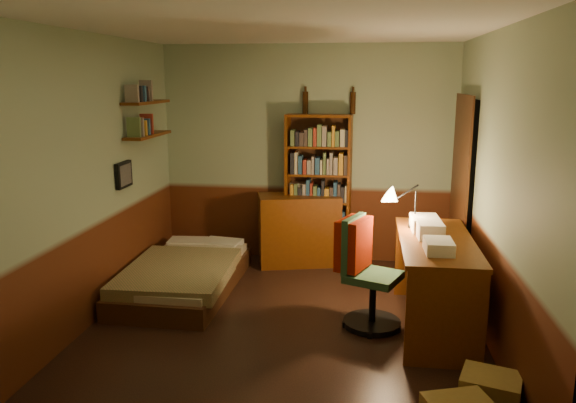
# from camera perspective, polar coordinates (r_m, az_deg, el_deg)

# --- Properties ---
(floor) EXTENTS (3.50, 4.00, 0.02)m
(floor) POSITION_cam_1_polar(r_m,az_deg,el_deg) (5.24, -0.38, -12.53)
(floor) COLOR black
(floor) RESTS_ON ground
(ceiling) EXTENTS (3.50, 4.00, 0.02)m
(ceiling) POSITION_cam_1_polar(r_m,az_deg,el_deg) (4.77, -0.42, 17.33)
(ceiling) COLOR silver
(ceiling) RESTS_ON wall_back
(wall_back) EXTENTS (3.50, 0.02, 2.60)m
(wall_back) POSITION_cam_1_polar(r_m,az_deg,el_deg) (6.81, 2.00, 4.80)
(wall_back) COLOR #8CA27F
(wall_back) RESTS_ON ground
(wall_left) EXTENTS (0.02, 4.00, 2.60)m
(wall_left) POSITION_cam_1_polar(r_m,az_deg,el_deg) (5.37, -19.33, 2.06)
(wall_left) COLOR #8CA27F
(wall_left) RESTS_ON ground
(wall_right) EXTENTS (0.02, 4.00, 2.60)m
(wall_right) POSITION_cam_1_polar(r_m,az_deg,el_deg) (4.91, 20.38, 1.07)
(wall_right) COLOR #8CA27F
(wall_right) RESTS_ON ground
(wall_front) EXTENTS (3.50, 0.02, 2.60)m
(wall_front) POSITION_cam_1_polar(r_m,az_deg,el_deg) (2.92, -6.00, -5.61)
(wall_front) COLOR #8CA27F
(wall_front) RESTS_ON ground
(doorway) EXTENTS (0.06, 0.90, 2.00)m
(doorway) POSITION_cam_1_polar(r_m,az_deg,el_deg) (6.21, 17.28, 0.70)
(doorway) COLOR black
(doorway) RESTS_ON ground
(door_trim) EXTENTS (0.02, 0.98, 2.08)m
(door_trim) POSITION_cam_1_polar(r_m,az_deg,el_deg) (6.21, 16.96, 0.71)
(door_trim) COLOR #381E0E
(door_trim) RESTS_ON ground
(bed) EXTENTS (1.04, 1.87, 0.55)m
(bed) POSITION_cam_1_polar(r_m,az_deg,el_deg) (6.05, -10.52, -6.38)
(bed) COLOR #626D41
(bed) RESTS_ON ground
(dresser) EXTENTS (1.04, 0.69, 0.84)m
(dresser) POSITION_cam_1_polar(r_m,az_deg,el_deg) (6.75, 1.14, -2.87)
(dresser) COLOR #592A0B
(dresser) RESTS_ON ground
(mini_stereo) EXTENTS (0.27, 0.22, 0.13)m
(mini_stereo) POSITION_cam_1_polar(r_m,az_deg,el_deg) (6.76, 1.35, 1.41)
(mini_stereo) COLOR #B2B2B7
(mini_stereo) RESTS_ON dresser
(bookshelf) EXTENTS (0.78, 0.30, 1.79)m
(bookshelf) POSITION_cam_1_polar(r_m,az_deg,el_deg) (6.70, 3.08, 1.17)
(bookshelf) COLOR #592A0B
(bookshelf) RESTS_ON ground
(bottle_left) EXTENTS (0.08, 0.08, 0.26)m
(bottle_left) POSITION_cam_1_polar(r_m,az_deg,el_deg) (6.71, 1.77, 10.01)
(bottle_left) COLOR black
(bottle_left) RESTS_ON bookshelf
(bottle_right) EXTENTS (0.09, 0.09, 0.25)m
(bottle_right) POSITION_cam_1_polar(r_m,az_deg,el_deg) (6.67, 6.60, 9.90)
(bottle_right) COLOR black
(bottle_right) RESTS_ON bookshelf
(desk) EXTENTS (0.64, 1.54, 0.82)m
(desk) POSITION_cam_1_polar(r_m,az_deg,el_deg) (5.21, 14.61, -8.08)
(desk) COLOR #592A0B
(desk) RESTS_ON ground
(paper_stack) EXTENTS (0.26, 0.35, 0.13)m
(paper_stack) POSITION_cam_1_polar(r_m,az_deg,el_deg) (5.33, 13.74, -2.19)
(paper_stack) COLOR silver
(paper_stack) RESTS_ON desk
(desk_lamp) EXTENTS (0.25, 0.25, 0.65)m
(desk_lamp) POSITION_cam_1_polar(r_m,az_deg,el_deg) (5.36, 12.87, 0.78)
(desk_lamp) COLOR black
(desk_lamp) RESTS_ON desk
(office_chair) EXTENTS (0.59, 0.56, 0.94)m
(office_chair) POSITION_cam_1_polar(r_m,az_deg,el_deg) (5.10, 8.67, -7.60)
(office_chair) COLOR #2C502F
(office_chair) RESTS_ON ground
(red_jacket) EXTENTS (0.28, 0.42, 0.46)m
(red_jacket) POSITION_cam_1_polar(r_m,az_deg,el_deg) (4.76, 6.14, -0.23)
(red_jacket) COLOR #AC1A00
(red_jacket) RESTS_ON office_chair
(wall_shelf_lower) EXTENTS (0.20, 0.90, 0.03)m
(wall_shelf_lower) POSITION_cam_1_polar(r_m,az_deg,el_deg) (6.28, -14.02, 6.55)
(wall_shelf_lower) COLOR #592A0B
(wall_shelf_lower) RESTS_ON wall_left
(wall_shelf_upper) EXTENTS (0.20, 0.90, 0.03)m
(wall_shelf_upper) POSITION_cam_1_polar(r_m,az_deg,el_deg) (6.25, -14.19, 9.74)
(wall_shelf_upper) COLOR #592A0B
(wall_shelf_upper) RESTS_ON wall_left
(framed_picture) EXTENTS (0.04, 0.32, 0.26)m
(framed_picture) POSITION_cam_1_polar(r_m,az_deg,el_deg) (5.90, -16.34, 2.63)
(framed_picture) COLOR black
(framed_picture) RESTS_ON wall_left
(cardboard_box_b) EXTENTS (0.46, 0.41, 0.27)m
(cardboard_box_b) POSITION_cam_1_polar(r_m,az_deg,el_deg) (4.20, 19.85, -17.89)
(cardboard_box_b) COLOR olive
(cardboard_box_b) RESTS_ON ground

